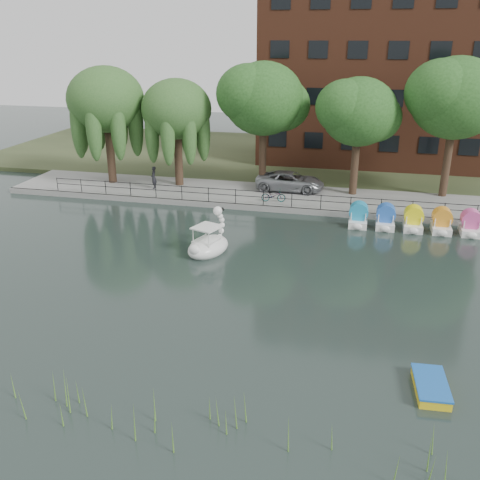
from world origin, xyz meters
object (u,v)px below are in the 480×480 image
(minivan, at_px, (290,180))
(pedestrian, at_px, (154,176))
(bicycle, at_px, (273,195))
(yellow_rowboat, at_px, (431,386))
(swan_boat, at_px, (209,243))

(minivan, relative_size, pedestrian, 2.99)
(bicycle, relative_size, yellow_rowboat, 0.77)
(pedestrian, distance_m, yellow_rowboat, 27.95)
(minivan, xyz_separation_m, swan_boat, (-2.84, -12.36, -0.68))
(minivan, height_order, swan_boat, swan_boat)
(pedestrian, bearing_deg, minivan, 84.13)
(bicycle, bearing_deg, yellow_rowboat, -162.89)
(minivan, relative_size, yellow_rowboat, 2.66)
(minivan, bearing_deg, pedestrian, 100.79)
(bicycle, bearing_deg, swan_boat, 159.50)
(swan_boat, bearing_deg, bicycle, 96.94)
(swan_boat, distance_m, yellow_rowboat, 15.19)
(yellow_rowboat, bearing_deg, bicycle, 110.76)
(minivan, relative_size, swan_boat, 1.74)
(swan_boat, relative_size, yellow_rowboat, 1.53)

